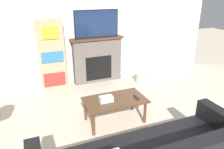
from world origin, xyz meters
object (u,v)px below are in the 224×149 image
coffee_table (115,102)px  storage_basket (142,77)px  bookshelf (52,56)px  tv (97,24)px  fireplace (97,60)px

coffee_table → storage_basket: (1.29, 1.36, -0.27)m
bookshelf → storage_basket: 2.20m
coffee_table → bookshelf: (-0.76, 1.79, 0.40)m
tv → bookshelf: 1.23m
coffee_table → storage_basket: bearing=46.6°
bookshelf → storage_basket: (2.05, -0.43, -0.67)m
tv → coffee_table: 2.09m
fireplace → tv: bearing=-90.0°
tv → storage_basket: size_ratio=3.22×
fireplace → coffee_table: 1.85m
tv → storage_basket: 1.69m
bookshelf → storage_basket: bearing=-11.9°
tv → bookshelf: (-1.06, -0.00, -0.63)m
fireplace → coffee_table: fireplace is taller
coffee_table → storage_basket: coffee_table is taller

